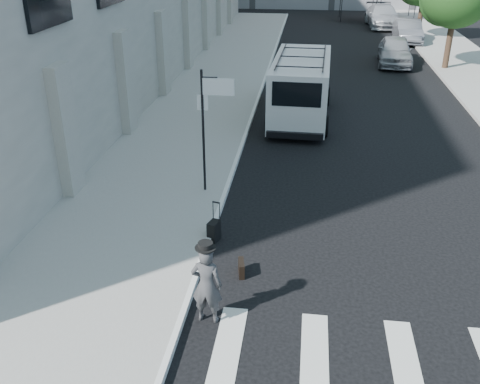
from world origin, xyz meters
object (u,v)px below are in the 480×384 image
(businessman, at_px, (207,285))
(suitcase, at_px, (214,231))
(parked_car_b, at_px, (408,31))
(parked_car_c, at_px, (383,16))
(parked_car_a, at_px, (395,51))
(briefcase, at_px, (241,268))
(cargo_van, at_px, (301,87))

(businessman, bearing_deg, suitcase, -78.98)
(parked_car_b, height_order, parked_car_c, parked_car_c)
(businessman, xyz_separation_m, parked_car_c, (7.26, 36.83, -0.00))
(suitcase, xyz_separation_m, parked_car_a, (6.90, 20.40, 0.51))
(briefcase, height_order, suitcase, suitcase)
(briefcase, bearing_deg, cargo_van, 74.23)
(businessman, bearing_deg, parked_car_a, -102.04)
(suitcase, distance_m, parked_car_b, 28.74)
(briefcase, distance_m, suitcase, 1.63)
(parked_car_c, bearing_deg, parked_car_a, -95.96)
(parked_car_c, bearing_deg, cargo_van, -106.49)
(parked_car_a, relative_size, parked_car_b, 1.00)
(suitcase, relative_size, cargo_van, 0.15)
(suitcase, relative_size, parked_car_c, 0.17)
(businessman, bearing_deg, briefcase, -102.46)
(businessman, distance_m, parked_car_c, 37.54)
(briefcase, bearing_deg, parked_car_c, 68.17)
(parked_car_c, bearing_deg, parked_car_b, -84.02)
(parked_car_a, relative_size, parked_car_c, 0.80)
(suitcase, height_order, parked_car_a, parked_car_a)
(businessman, distance_m, suitcase, 3.08)
(briefcase, distance_m, parked_car_b, 29.82)
(businessman, distance_m, briefcase, 1.81)
(suitcase, bearing_deg, parked_car_c, 93.87)
(suitcase, xyz_separation_m, parked_car_b, (8.64, 27.41, 0.48))
(suitcase, relative_size, parked_car_b, 0.22)
(briefcase, height_order, parked_car_b, parked_car_b)
(businessman, relative_size, suitcase, 1.67)
(briefcase, distance_m, parked_car_c, 35.87)
(businessman, height_order, briefcase, businessman)
(cargo_van, distance_m, parked_car_b, 18.64)
(businessman, height_order, parked_car_a, businessman)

